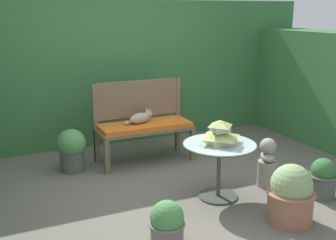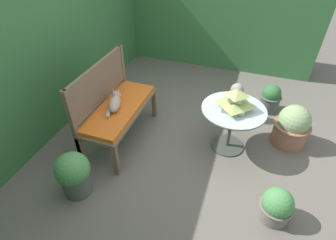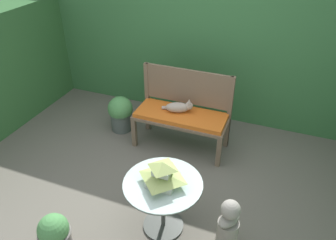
% 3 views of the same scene
% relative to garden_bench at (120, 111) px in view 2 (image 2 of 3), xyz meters
% --- Properties ---
extents(ground, '(30.00, 30.00, 0.00)m').
position_rel_garden_bench_xyz_m(ground, '(0.02, -0.96, -0.46)').
color(ground, '#666056').
extents(foliage_hedge_back, '(6.40, 0.80, 2.15)m').
position_rel_garden_bench_xyz_m(foliage_hedge_back, '(0.02, 1.34, 0.62)').
color(foliage_hedge_back, '#38703D').
rests_on(foliage_hedge_back, ground).
extents(foliage_hedge_right, '(0.70, 3.50, 1.70)m').
position_rel_garden_bench_xyz_m(foliage_hedge_right, '(2.87, -0.81, 0.39)').
color(foliage_hedge_right, '#38703D').
rests_on(foliage_hedge_right, ground).
extents(garden_bench, '(1.27, 0.53, 0.54)m').
position_rel_garden_bench_xyz_m(garden_bench, '(0.00, 0.00, 0.00)').
color(garden_bench, brown).
rests_on(garden_bench, ground).
extents(bench_backrest, '(1.27, 0.06, 1.08)m').
position_rel_garden_bench_xyz_m(bench_backrest, '(0.00, 0.24, 0.30)').
color(bench_backrest, brown).
rests_on(bench_backrest, ground).
extents(cat, '(0.43, 0.23, 0.19)m').
position_rel_garden_bench_xyz_m(cat, '(-0.04, 0.03, 0.15)').
color(cat, '#A89989').
rests_on(cat, garden_bench).
extents(patio_table, '(0.79, 0.79, 0.62)m').
position_rel_garden_bench_xyz_m(patio_table, '(0.31, -1.41, 0.03)').
color(patio_table, '#424742').
rests_on(patio_table, ground).
extents(pagoda_birdhouse, '(0.36, 0.36, 0.26)m').
position_rel_garden_bench_xyz_m(pagoda_birdhouse, '(0.31, -1.41, 0.27)').
color(pagoda_birdhouse, '#B2BCA8').
rests_on(pagoda_birdhouse, patio_table).
extents(garden_bust, '(0.25, 0.31, 0.59)m').
position_rel_garden_bench_xyz_m(garden_bust, '(0.98, -1.38, -0.18)').
color(garden_bust, gray).
rests_on(garden_bust, ground).
extents(potted_plant_table_far, '(0.48, 0.48, 0.59)m').
position_rel_garden_bench_xyz_m(potted_plant_table_far, '(0.65, -2.17, -0.18)').
color(potted_plant_table_far, '#9E664C').
rests_on(potted_plant_table_far, ground).
extents(potted_plant_path_edge, '(0.33, 0.33, 0.45)m').
position_rel_garden_bench_xyz_m(potted_plant_path_edge, '(1.35, -1.89, -0.24)').
color(potted_plant_path_edge, '#4C5651').
rests_on(potted_plant_path_edge, ground).
extents(potted_plant_hedge_corner, '(0.33, 0.33, 0.40)m').
position_rel_garden_bench_xyz_m(potted_plant_hedge_corner, '(-0.60, -2.02, -0.27)').
color(potted_plant_hedge_corner, slate).
rests_on(potted_plant_hedge_corner, ground).
extents(potted_plant_bench_right, '(0.37, 0.37, 0.55)m').
position_rel_garden_bench_xyz_m(potted_plant_bench_right, '(-0.98, 0.07, -0.17)').
color(potted_plant_bench_right, '#4C5651').
rests_on(potted_plant_bench_right, ground).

